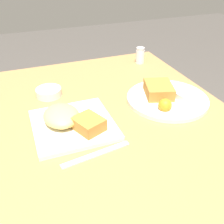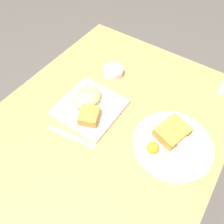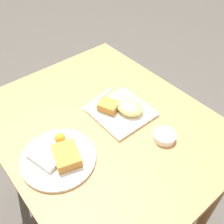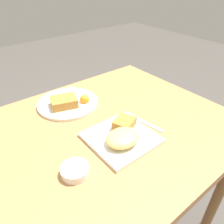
{
  "view_description": "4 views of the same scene",
  "coord_description": "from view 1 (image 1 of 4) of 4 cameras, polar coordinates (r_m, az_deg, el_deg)",
  "views": [
    {
      "loc": [
        0.63,
        -0.22,
        1.23
      ],
      "look_at": [
        -0.0,
        0.02,
        0.8
      ],
      "focal_mm": 42.0,
      "sensor_mm": 36.0,
      "label": 1
    },
    {
      "loc": [
        0.38,
        0.27,
        1.46
      ],
      "look_at": [
        -0.02,
        0.0,
        0.8
      ],
      "focal_mm": 35.0,
      "sensor_mm": 36.0,
      "label": 2
    },
    {
      "loc": [
        -0.61,
        0.46,
        1.58
      ],
      "look_at": [
        -0.01,
        -0.04,
        0.82
      ],
      "focal_mm": 42.0,
      "sensor_mm": 36.0,
      "label": 3
    },
    {
      "loc": [
        -0.42,
        -0.56,
        1.31
      ],
      "look_at": [
        0.04,
        0.01,
        0.81
      ],
      "focal_mm": 35.0,
      "sensor_mm": 36.0,
      "label": 4
    }
  ],
  "objects": [
    {
      "name": "dining_table",
      "position": [
        0.86,
        -1.5,
        -7.1
      ],
      "size": [
        1.02,
        0.84,
        0.77
      ],
      "color": "#B27A47",
      "rests_on": "ground_plane"
    },
    {
      "name": "plate_square_near",
      "position": [
        0.78,
        -8.98,
        -1.97
      ],
      "size": [
        0.23,
        0.23,
        0.06
      ],
      "color": "white",
      "rests_on": "dining_table"
    },
    {
      "name": "plate_oval_far",
      "position": [
        0.92,
        11.76,
        3.27
      ],
      "size": [
        0.28,
        0.28,
        0.05
      ],
      "color": "white",
      "rests_on": "dining_table"
    },
    {
      "name": "sauce_ramekin",
      "position": [
        0.96,
        -13.6,
        4.26
      ],
      "size": [
        0.09,
        0.09,
        0.03
      ],
      "color": "white",
      "rests_on": "dining_table"
    },
    {
      "name": "butter_knife",
      "position": [
        0.69,
        -3.44,
        -9.18
      ],
      "size": [
        0.04,
        0.19,
        0.0
      ],
      "rotation": [
        0.0,
        0.0,
        1.71
      ],
      "color": "silver",
      "rests_on": "dining_table"
    },
    {
      "name": "salt_shaker",
      "position": [
        1.22,
        6.12,
        11.97
      ],
      "size": [
        0.04,
        0.04,
        0.07
      ],
      "color": "white",
      "rests_on": "dining_table"
    }
  ]
}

